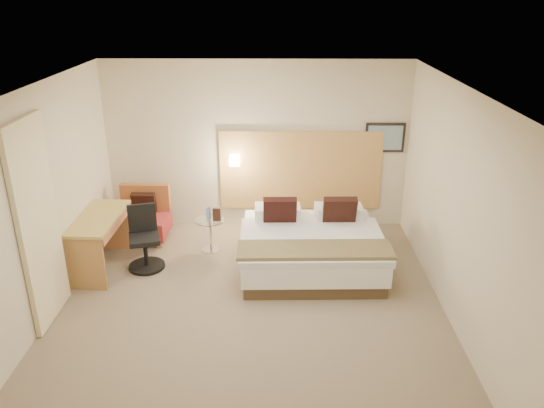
{
  "coord_description": "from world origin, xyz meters",
  "views": [
    {
      "loc": [
        0.35,
        -5.65,
        3.7
      ],
      "look_at": [
        0.27,
        0.69,
        1.09
      ],
      "focal_mm": 35.0,
      "sensor_mm": 36.0,
      "label": 1
    }
  ],
  "objects_px": {
    "lounge_chair": "(144,218)",
    "side_table": "(211,233)",
    "desk": "(100,228)",
    "bed": "(310,245)",
    "desk_chair": "(145,243)"
  },
  "relations": [
    {
      "from": "lounge_chair",
      "to": "desk",
      "type": "height_order",
      "value": "lounge_chair"
    },
    {
      "from": "side_table",
      "to": "desk_chair",
      "type": "relative_size",
      "value": 0.55
    },
    {
      "from": "lounge_chair",
      "to": "desk_chair",
      "type": "bearing_deg",
      "value": -75.5
    },
    {
      "from": "lounge_chair",
      "to": "desk_chair",
      "type": "distance_m",
      "value": 0.97
    },
    {
      "from": "bed",
      "to": "desk",
      "type": "xyz_separation_m",
      "value": [
        -2.92,
        -0.12,
        0.31
      ]
    },
    {
      "from": "bed",
      "to": "desk",
      "type": "height_order",
      "value": "bed"
    },
    {
      "from": "bed",
      "to": "lounge_chair",
      "type": "relative_size",
      "value": 2.45
    },
    {
      "from": "lounge_chair",
      "to": "desk",
      "type": "relative_size",
      "value": 0.64
    },
    {
      "from": "lounge_chair",
      "to": "desk",
      "type": "distance_m",
      "value": 1.08
    },
    {
      "from": "desk",
      "to": "desk_chair",
      "type": "distance_m",
      "value": 0.64
    },
    {
      "from": "lounge_chair",
      "to": "side_table",
      "type": "distance_m",
      "value": 1.18
    },
    {
      "from": "lounge_chair",
      "to": "desk_chair",
      "type": "relative_size",
      "value": 0.92
    },
    {
      "from": "bed",
      "to": "desk_chair",
      "type": "distance_m",
      "value": 2.33
    },
    {
      "from": "bed",
      "to": "lounge_chair",
      "type": "bearing_deg",
      "value": 161.41
    },
    {
      "from": "desk",
      "to": "desk_chair",
      "type": "relative_size",
      "value": 1.43
    }
  ]
}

